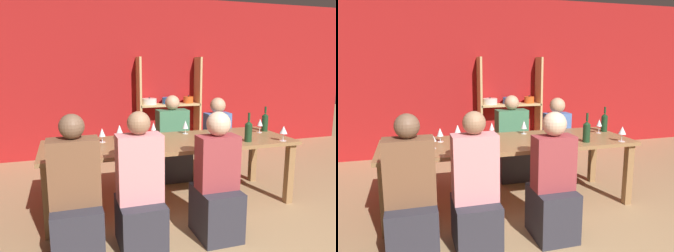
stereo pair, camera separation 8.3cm
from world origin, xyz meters
The scene contains 20 objects.
wall_back_red centered at (0.00, 3.83, 1.35)m, with size 8.80×0.06×2.70m.
shelf_unit centered at (0.55, 3.63, 0.63)m, with size 1.12×0.30×1.69m.
dining_table centered at (-0.11, 1.50, 0.66)m, with size 2.75×0.92×0.74m.
wine_bottle_green centered at (0.69, 1.22, 0.86)m, with size 0.08×0.08×0.32m.
wine_bottle_dark centered at (1.19, 1.66, 0.86)m, with size 0.08×0.08×0.31m.
wine_glass_empty_a centered at (-0.64, 1.73, 0.86)m, with size 0.07×0.07×0.17m.
wine_glass_red_a centered at (-0.84, 1.67, 0.84)m, with size 0.07×0.07×0.15m.
wine_glass_red_b centered at (-1.02, 1.11, 0.86)m, with size 0.07×0.07×0.17m.
wine_glass_white_a centered at (1.08, 1.59, 0.86)m, with size 0.07×0.07×0.17m.
wine_glass_white_b centered at (-0.94, 1.40, 0.85)m, with size 0.08×0.08×0.15m.
wine_glass_white_c centered at (0.18, 1.81, 0.85)m, with size 0.07×0.07×0.16m.
wine_glass_red_c centered at (1.08, 1.13, 0.86)m, with size 0.08×0.08×0.17m.
wine_glass_white_d centered at (-0.42, 1.18, 0.86)m, with size 0.07×0.07×0.17m.
wine_glass_red_d centered at (-0.22, 1.81, 0.85)m, with size 0.06×0.06×0.16m.
cell_phone centered at (0.57, 1.44, 0.74)m, with size 0.08×0.16×0.01m.
person_near_a centered at (0.07, 0.70, 0.44)m, with size 0.37×0.46×1.17m.
person_far_a centered at (0.80, 2.21, 0.42)m, with size 0.35×0.44×1.12m.
person_near_b centered at (-1.17, 0.74, 0.44)m, with size 0.40×0.50×1.20m.
person_far_b centered at (0.18, 2.34, 0.42)m, with size 0.42×0.53×1.16m.
person_near_c centered at (-0.63, 0.75, 0.44)m, with size 0.38×0.48×1.20m.
Camera 2 is at (-1.13, -1.87, 1.58)m, focal length 35.00 mm.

